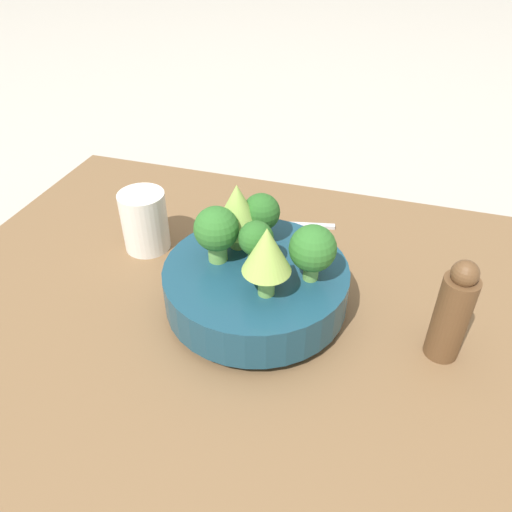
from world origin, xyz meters
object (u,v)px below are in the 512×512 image
(bowl, at_px, (256,285))
(cup, at_px, (145,221))
(fork, at_px, (287,225))
(pepper_mill, at_px, (452,313))

(bowl, xyz_separation_m, cup, (0.21, -0.09, 0.01))
(fork, bearing_deg, bowl, 92.59)
(bowl, height_order, pepper_mill, pepper_mill)
(cup, xyz_separation_m, fork, (-0.20, -0.13, -0.05))
(bowl, distance_m, fork, 0.22)
(pepper_mill, bearing_deg, cup, -12.09)
(bowl, relative_size, fork, 1.49)
(cup, height_order, fork, cup)
(cup, bearing_deg, pepper_mill, 167.91)
(cup, bearing_deg, bowl, 157.43)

